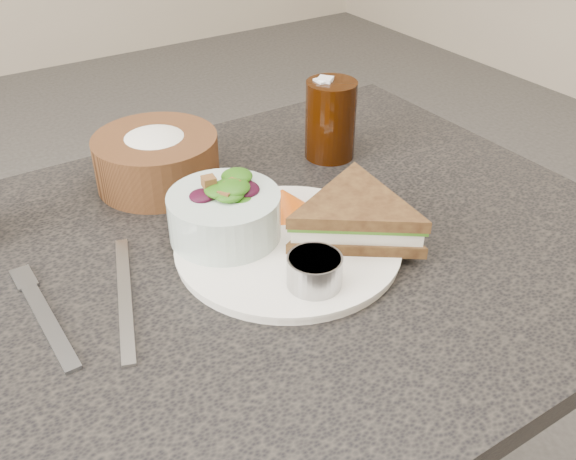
# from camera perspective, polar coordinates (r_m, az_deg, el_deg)

# --- Properties ---
(dinner_plate) EXTENTS (0.27, 0.27, 0.01)m
(dinner_plate) POSITION_cam_1_polar(r_m,az_deg,el_deg) (0.77, 0.00, -1.51)
(dinner_plate) COLOR white
(dinner_plate) RESTS_ON dining_table
(sandwich) EXTENTS (0.26, 0.26, 0.05)m
(sandwich) POSITION_cam_1_polar(r_m,az_deg,el_deg) (0.77, 6.05, 1.15)
(sandwich) COLOR brown
(sandwich) RESTS_ON dinner_plate
(salad_bowl) EXTENTS (0.17, 0.17, 0.08)m
(salad_bowl) POSITION_cam_1_polar(r_m,az_deg,el_deg) (0.76, -5.70, 1.97)
(salad_bowl) COLOR silver
(salad_bowl) RESTS_ON dinner_plate
(dressing_ramekin) EXTENTS (0.07, 0.07, 0.04)m
(dressing_ramekin) POSITION_cam_1_polar(r_m,az_deg,el_deg) (0.69, 2.37, -3.69)
(dressing_ramekin) COLOR #979798
(dressing_ramekin) RESTS_ON dinner_plate
(orange_wedge) EXTENTS (0.10, 0.10, 0.03)m
(orange_wedge) POSITION_cam_1_polar(r_m,az_deg,el_deg) (0.82, -0.50, 2.68)
(orange_wedge) COLOR #FF620E
(orange_wedge) RESTS_ON dinner_plate
(fork) EXTENTS (0.02, 0.17, 0.00)m
(fork) POSITION_cam_1_polar(r_m,az_deg,el_deg) (0.71, -20.65, -7.52)
(fork) COLOR #9498A1
(fork) RESTS_ON dining_table
(knife) EXTENTS (0.08, 0.21, 0.00)m
(knife) POSITION_cam_1_polar(r_m,az_deg,el_deg) (0.72, -14.30, -5.70)
(knife) COLOR #B9B9B9
(knife) RESTS_ON dining_table
(bread_basket) EXTENTS (0.21, 0.21, 0.10)m
(bread_basket) POSITION_cam_1_polar(r_m,az_deg,el_deg) (0.90, -11.66, 6.81)
(bread_basket) COLOR brown
(bread_basket) RESTS_ON dining_table
(cola_glass) EXTENTS (0.10, 0.10, 0.13)m
(cola_glass) POSITION_cam_1_polar(r_m,az_deg,el_deg) (0.96, 3.81, 10.07)
(cola_glass) COLOR black
(cola_glass) RESTS_ON dining_table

